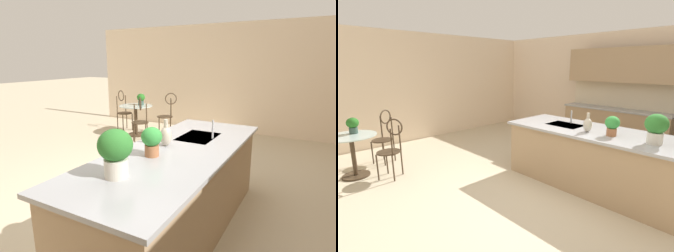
% 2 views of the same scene
% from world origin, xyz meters
% --- Properties ---
extents(ground_plane, '(40.00, 40.00, 0.00)m').
position_xyz_m(ground_plane, '(0.00, 0.00, 0.00)').
color(ground_plane, beige).
extents(wall_back, '(9.00, 0.12, 2.70)m').
position_xyz_m(wall_back, '(0.00, 3.66, 1.35)').
color(wall_back, beige).
rests_on(wall_back, ground).
extents(wall_left_window, '(0.12, 7.80, 2.70)m').
position_xyz_m(wall_left_window, '(-4.26, 0.00, 1.35)').
color(wall_left_window, beige).
rests_on(wall_left_window, ground).
extents(kitchen_island, '(2.80, 1.06, 0.92)m').
position_xyz_m(kitchen_island, '(0.30, 0.85, 0.46)').
color(kitchen_island, tan).
rests_on(kitchen_island, ground).
extents(back_counter_run, '(2.44, 0.64, 1.52)m').
position_xyz_m(back_counter_run, '(-0.40, 3.21, 0.49)').
color(back_counter_run, tan).
rests_on(back_counter_run, ground).
extents(upper_cabinet_run, '(2.40, 0.36, 0.76)m').
position_xyz_m(upper_cabinet_run, '(-0.40, 3.18, 1.90)').
color(upper_cabinet_run, tan).
rests_on(upper_cabinet_run, back_counter_run).
extents(bistro_table, '(0.80, 0.80, 0.74)m').
position_xyz_m(bistro_table, '(-2.72, -1.80, 0.45)').
color(bistro_table, '#3D2D1E').
rests_on(bistro_table, ground).
extents(chair_by_island, '(0.54, 0.54, 1.04)m').
position_xyz_m(chair_by_island, '(-2.21, -1.33, 0.57)').
color(chair_by_island, '#3D2D1E').
rests_on(chair_by_island, ground).
extents(chair_toward_desk, '(0.52, 0.52, 1.04)m').
position_xyz_m(chair_toward_desk, '(-3.11, -1.14, 0.57)').
color(chair_toward_desk, '#3D2D1E').
rests_on(chair_toward_desk, ground).
extents(sink_faucet, '(0.02, 0.02, 0.22)m').
position_xyz_m(sink_faucet, '(-0.25, 1.03, 1.03)').
color(sink_faucet, '#B2B5BA').
rests_on(sink_faucet, kitchen_island).
extents(potted_plant_on_table, '(0.20, 0.20, 0.28)m').
position_xyz_m(potted_plant_on_table, '(-2.83, -1.72, 0.90)').
color(potted_plant_on_table, '#385147').
rests_on(potted_plant_on_table, bistro_table).
extents(potted_plant_counter_near, '(0.20, 0.20, 0.28)m').
position_xyz_m(potted_plant_counter_near, '(0.60, 0.73, 1.08)').
color(potted_plant_counter_near, '#9E603D').
rests_on(potted_plant_counter_near, kitchen_island).
extents(potted_plant_counter_far, '(0.27, 0.27, 0.39)m').
position_xyz_m(potted_plant_counter_far, '(1.15, 0.74, 1.14)').
color(potted_plant_counter_far, beige).
rests_on(potted_plant_counter_far, kitchen_island).
extents(vase_on_counter, '(0.13, 0.13, 0.29)m').
position_xyz_m(vase_on_counter, '(0.25, 0.69, 1.03)').
color(vase_on_counter, '#BCB29E').
rests_on(vase_on_counter, kitchen_island).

